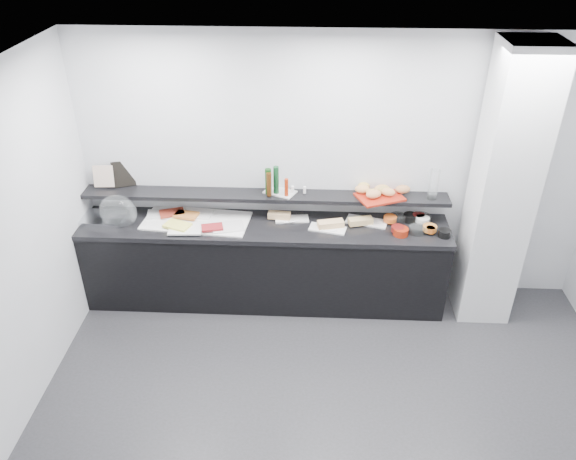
{
  "coord_description": "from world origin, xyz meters",
  "views": [
    {
      "loc": [
        -0.23,
        -2.99,
        3.71
      ],
      "look_at": [
        -0.45,
        1.45,
        1.0
      ],
      "focal_mm": 35.0,
      "sensor_mm": 36.0,
      "label": 1
    }
  ],
  "objects_px": {
    "framed_print": "(123,174)",
    "bread_tray": "(380,197)",
    "condiment_tray": "(280,192)",
    "sandwich_plate_mid": "(328,229)",
    "cloche_base": "(102,218)",
    "carafe": "(434,184)"
  },
  "relations": [
    {
      "from": "cloche_base",
      "to": "condiment_tray",
      "type": "height_order",
      "value": "condiment_tray"
    },
    {
      "from": "carafe",
      "to": "condiment_tray",
      "type": "bearing_deg",
      "value": 178.11
    },
    {
      "from": "sandwich_plate_mid",
      "to": "carafe",
      "type": "height_order",
      "value": "carafe"
    },
    {
      "from": "carafe",
      "to": "bread_tray",
      "type": "bearing_deg",
      "value": -178.18
    },
    {
      "from": "carafe",
      "to": "framed_print",
      "type": "bearing_deg",
      "value": 177.62
    },
    {
      "from": "bread_tray",
      "to": "carafe",
      "type": "bearing_deg",
      "value": -21.45
    },
    {
      "from": "bread_tray",
      "to": "carafe",
      "type": "xyz_separation_m",
      "value": [
        0.5,
        0.02,
        0.14
      ]
    },
    {
      "from": "framed_print",
      "to": "bread_tray",
      "type": "relative_size",
      "value": 0.61
    },
    {
      "from": "framed_print",
      "to": "bread_tray",
      "type": "distance_m",
      "value": 2.55
    },
    {
      "from": "framed_print",
      "to": "condiment_tray",
      "type": "relative_size",
      "value": 0.87
    },
    {
      "from": "framed_print",
      "to": "carafe",
      "type": "xyz_separation_m",
      "value": [
        3.04,
        -0.13,
        0.02
      ]
    },
    {
      "from": "cloche_base",
      "to": "condiment_tray",
      "type": "distance_m",
      "value": 1.79
    },
    {
      "from": "cloche_base",
      "to": "condiment_tray",
      "type": "xyz_separation_m",
      "value": [
        1.76,
        0.19,
        0.24
      ]
    },
    {
      "from": "condiment_tray",
      "to": "bread_tray",
      "type": "bearing_deg",
      "value": 21.04
    },
    {
      "from": "condiment_tray",
      "to": "sandwich_plate_mid",
      "type": "bearing_deg",
      "value": -4.42
    },
    {
      "from": "framed_print",
      "to": "carafe",
      "type": "height_order",
      "value": "carafe"
    },
    {
      "from": "framed_print",
      "to": "bread_tray",
      "type": "height_order",
      "value": "framed_print"
    },
    {
      "from": "condiment_tray",
      "to": "carafe",
      "type": "bearing_deg",
      "value": 22.95
    },
    {
      "from": "cloche_base",
      "to": "bread_tray",
      "type": "height_order",
      "value": "bread_tray"
    },
    {
      "from": "sandwich_plate_mid",
      "to": "bread_tray",
      "type": "relative_size",
      "value": 0.83
    },
    {
      "from": "condiment_tray",
      "to": "bread_tray",
      "type": "height_order",
      "value": "bread_tray"
    },
    {
      "from": "condiment_tray",
      "to": "carafe",
      "type": "height_order",
      "value": "carafe"
    }
  ]
}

